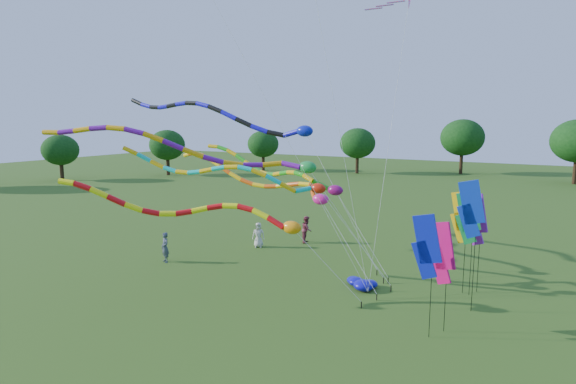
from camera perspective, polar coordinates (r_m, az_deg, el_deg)
The scene contains 18 objects.
ground at distance 20.40m, azimuth -1.43°, elevation -14.75°, with size 160.00×160.00×0.00m, color #295316.
tree_ring at distance 19.58m, azimuth 21.23°, elevation 0.68°, with size 117.80×115.22×9.71m.
tube_kite_red at distance 21.17m, azimuth -9.41°, elevation -2.36°, with size 11.60×5.73×6.07m.
tube_kite_orange at distance 25.78m, azimuth -3.03°, elevation 1.48°, with size 13.45×2.92×6.71m.
tube_kite_purple at distance 24.22m, azimuth -10.20°, elevation 4.81°, with size 15.89×6.77×8.45m.
tube_kite_blue at distance 29.63m, azimuth -7.47°, elevation 8.83°, with size 18.42×1.68×10.13m.
tube_kite_cyan at distance 23.10m, azimuth -5.54°, elevation 1.95°, with size 12.40×4.42×7.20m.
tube_kite_green at distance 27.95m, azimuth -0.56°, elevation 2.26°, with size 13.20×3.11×6.98m.
banner_pole_blue_a at distance 18.47m, azimuth 16.06°, elevation -6.27°, with size 1.16×0.13×4.72m.
banner_pole_blue_b at distance 21.33m, azimuth 20.84°, elevation -1.96°, with size 1.16×0.19×5.65m.
banner_pole_magenta_b at distance 19.32m, azimuth 17.77°, elevation -6.92°, with size 1.12×0.48×4.31m.
banner_pole_orange at distance 23.69m, azimuth 19.88°, elevation -2.84°, with size 1.14×0.40×4.86m.
banner_pole_violet at distance 24.12m, azimuth 21.40°, elevation -3.07°, with size 1.10×0.52×4.71m.
banner_pole_green at distance 23.41m, azimuth 20.52°, elevation -2.91°, with size 1.15×0.32×4.89m.
blue_nylon_heap at distance 24.01m, azimuth 8.55°, elevation -10.70°, with size 1.34×1.52×0.40m.
person_a at distance 30.76m, azimuth -3.53°, elevation -5.10°, with size 0.78×0.51×1.59m, color beige.
person_b at distance 28.41m, azimuth -14.37°, elevation -6.37°, with size 0.63×0.41×1.72m, color #3C4654.
person_c at distance 31.82m, azimuth 2.23°, elevation -4.45°, with size 0.86×0.67×1.78m, color maroon.
Camera 1 is at (9.62, -16.05, 8.11)m, focal length 30.00 mm.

